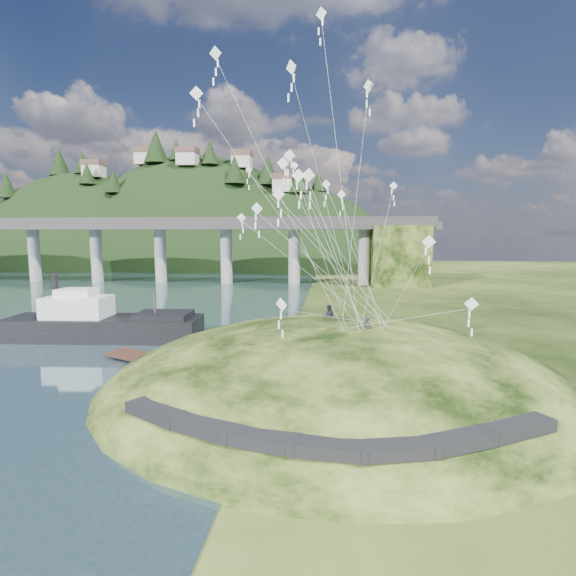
# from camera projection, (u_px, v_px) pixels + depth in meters

# --- Properties ---
(ground) EXTENTS (320.00, 320.00, 0.00)m
(ground) POSITION_uv_depth(u_px,v_px,m) (224.00, 395.00, 31.91)
(ground) COLOR black
(ground) RESTS_ON ground
(grass_hill) EXTENTS (36.00, 32.00, 13.00)m
(grass_hill) POSITION_uv_depth(u_px,v_px,m) (336.00, 409.00, 33.28)
(grass_hill) COLOR black
(grass_hill) RESTS_ON ground
(footpath) EXTENTS (22.29, 5.84, 0.83)m
(footpath) POSITION_uv_depth(u_px,v_px,m) (327.00, 432.00, 21.29)
(footpath) COLOR black
(footpath) RESTS_ON ground
(bridge) EXTENTS (160.00, 11.00, 15.00)m
(bridge) POSITION_uv_depth(u_px,v_px,m) (183.00, 241.00, 102.53)
(bridge) COLOR #2D2B2B
(bridge) RESTS_ON ground
(far_ridge) EXTENTS (153.00, 70.00, 94.50)m
(far_ridge) POSITION_uv_depth(u_px,v_px,m) (186.00, 287.00, 157.78)
(far_ridge) COLOR black
(far_ridge) RESTS_ON ground
(work_barge) EXTENTS (20.90, 6.88, 7.21)m
(work_barge) POSITION_uv_depth(u_px,v_px,m) (101.00, 323.00, 48.45)
(work_barge) COLOR black
(work_barge) RESTS_ON ground
(wooden_dock) EXTENTS (13.44, 7.81, 0.99)m
(wooden_dock) POSITION_uv_depth(u_px,v_px,m) (168.00, 362.00, 38.44)
(wooden_dock) COLOR #321A14
(wooden_dock) RESTS_ON ground
(kite_flyers) EXTENTS (3.52, 4.90, 1.98)m
(kite_flyers) POSITION_uv_depth(u_px,v_px,m) (336.00, 307.00, 34.30)
(kite_flyers) COLOR #23232E
(kite_flyers) RESTS_ON ground
(kite_swarm) EXTENTS (16.97, 16.55, 19.06)m
(kite_swarm) POSITION_uv_depth(u_px,v_px,m) (303.00, 175.00, 30.94)
(kite_swarm) COLOR white
(kite_swarm) RESTS_ON ground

